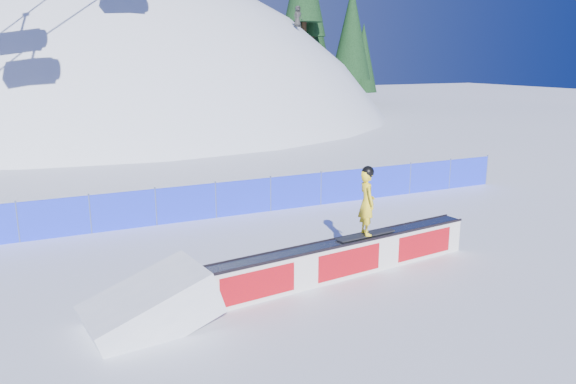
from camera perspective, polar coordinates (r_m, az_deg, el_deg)
name	(u,v)px	position (r m, az deg, el deg)	size (l,w,h in m)	color
ground	(303,255)	(15.44, 1.57, -6.38)	(160.00, 160.00, 0.00)	white
snow_hill	(113,295)	(60.01, -17.34, -9.93)	(64.00, 64.00, 64.00)	white
treeline	(304,11)	(62.22, 1.67, 17.93)	(19.87, 10.68, 20.49)	black
safety_fence	(244,197)	(19.21, -4.51, -0.54)	(22.05, 0.05, 1.30)	#1C33F2
rail_box	(343,259)	(13.89, 5.63, -6.74)	(7.80, 1.49, 0.93)	white
snow_ramp	(152,325)	(11.93, -13.70, -13.03)	(2.44, 1.63, 0.92)	white
snowboarder	(367,202)	(13.91, 8.01, -0.99)	(1.71, 0.66, 1.76)	black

